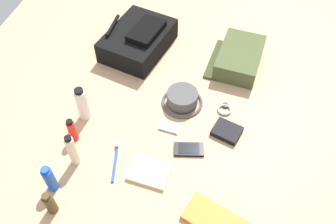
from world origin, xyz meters
TOP-DOWN VIEW (x-y plane):
  - ground_plane at (0.00, 0.00)m, footprint 2.64×2.02m
  - backpack at (0.38, 0.25)m, footprint 0.40×0.33m
  - toiletry_pouch at (0.40, -0.24)m, footprint 0.30×0.25m
  - bucket_hat at (0.09, -0.04)m, footprint 0.18×0.18m
  - cologne_bottle at (-0.50, 0.28)m, footprint 0.04×0.04m
  - deodorant_spray at (-0.42, 0.32)m, footprint 0.04×0.04m
  - lotion_bottle at (-0.29, 0.29)m, footprint 0.03×0.03m
  - sunscreen_spray at (-0.20, 0.34)m, footprint 0.03×0.03m
  - toothpaste_tube at (-0.08, 0.34)m, footprint 0.05×0.05m
  - paperback_novel at (-0.39, -0.27)m, footprint 0.17×0.23m
  - cell_phone at (-0.13, -0.12)m, footprint 0.09×0.13m
  - media_player at (-0.05, -0.02)m, footprint 0.06×0.09m
  - wristwatch at (0.10, -0.22)m, footprint 0.07×0.06m
  - toothbrush at (-0.25, 0.14)m, footprint 0.17×0.05m
  - wallet at (-0.01, -0.25)m, footprint 0.12×0.13m
  - notepad at (-0.27, -0.00)m, footprint 0.12×0.16m

SIDE VIEW (x-z plane):
  - ground_plane at x=0.00m, z-range -0.02..0.00m
  - media_player at x=-0.05m, z-range 0.00..0.01m
  - wristwatch at x=0.10m, z-range 0.00..0.01m
  - cell_phone at x=-0.13m, z-range 0.00..0.01m
  - toothbrush at x=-0.25m, z-range 0.00..0.02m
  - notepad at x=-0.27m, z-range 0.00..0.02m
  - paperback_novel at x=-0.39m, z-range 0.00..0.02m
  - wallet at x=-0.01m, z-range 0.00..0.02m
  - bucket_hat at x=0.09m, z-range 0.00..0.06m
  - toiletry_pouch at x=0.40m, z-range 0.00..0.09m
  - cologne_bottle at x=-0.50m, z-range 0.00..0.11m
  - sunscreen_spray at x=-0.20m, z-range 0.00..0.11m
  - backpack at x=0.38m, z-range -0.01..0.13m
  - deodorant_spray at x=-0.42m, z-range 0.00..0.13m
  - lotion_bottle at x=-0.29m, z-range 0.00..0.16m
  - toothpaste_tube at x=-0.08m, z-range 0.00..0.16m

